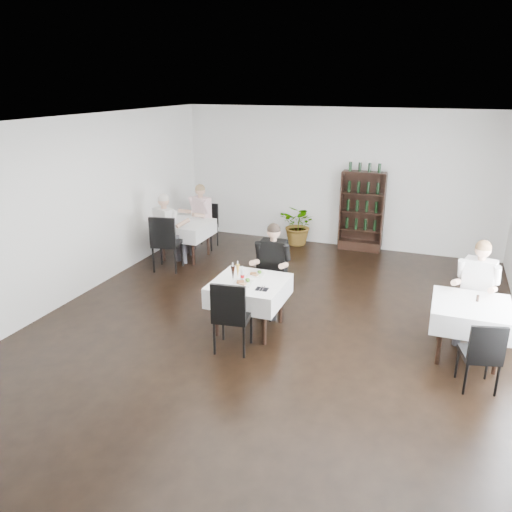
{
  "coord_description": "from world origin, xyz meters",
  "views": [
    {
      "loc": [
        2.16,
        -6.22,
        3.51
      ],
      "look_at": [
        -0.27,
        0.2,
        1.09
      ],
      "focal_mm": 35.0,
      "sensor_mm": 36.0,
      "label": 1
    }
  ],
  "objects_px": {
    "wine_shelf": "(362,212)",
    "potted_tree": "(299,225)",
    "main_table": "(249,290)",
    "diner_main": "(272,262)"
  },
  "relations": [
    {
      "from": "wine_shelf",
      "to": "main_table",
      "type": "distance_m",
      "value": 4.41
    },
    {
      "from": "main_table",
      "to": "diner_main",
      "type": "relative_size",
      "value": 0.71
    },
    {
      "from": "potted_tree",
      "to": "diner_main",
      "type": "height_order",
      "value": "diner_main"
    },
    {
      "from": "wine_shelf",
      "to": "diner_main",
      "type": "distance_m",
      "value": 3.71
    },
    {
      "from": "potted_tree",
      "to": "diner_main",
      "type": "distance_m",
      "value": 3.58
    },
    {
      "from": "wine_shelf",
      "to": "potted_tree",
      "type": "xyz_separation_m",
      "value": [
        -1.35,
        -0.11,
        -0.39
      ]
    },
    {
      "from": "wine_shelf",
      "to": "potted_tree",
      "type": "distance_m",
      "value": 1.4
    },
    {
      "from": "potted_tree",
      "to": "diner_main",
      "type": "bearing_deg",
      "value": -80.97
    },
    {
      "from": "wine_shelf",
      "to": "diner_main",
      "type": "bearing_deg",
      "value": -102.24
    },
    {
      "from": "potted_tree",
      "to": "wine_shelf",
      "type": "bearing_deg",
      "value": 4.86
    }
  ]
}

